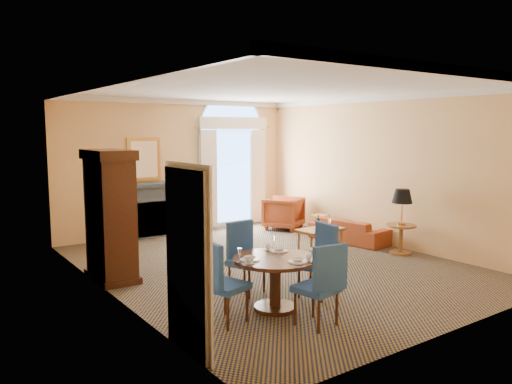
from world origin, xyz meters
TOP-DOWN VIEW (x-y plane):
  - ground at (0.00, 0.00)m, footprint 7.50×7.50m
  - room_envelope at (-0.03, 0.67)m, footprint 6.04×7.52m
  - armoire at (-2.72, 0.80)m, footprint 0.62×1.10m
  - dining_table at (-1.37, -1.90)m, footprint 1.17×1.17m
  - dining_chair_north at (-1.28, -0.99)m, footprint 0.61×0.61m
  - dining_chair_south at (-1.27, -2.74)m, footprint 0.56×0.56m
  - dining_chair_east at (-0.43, -1.80)m, footprint 0.62×0.62m
  - dining_chair_west at (-2.26, -1.91)m, footprint 0.60×0.60m
  - sofa at (2.55, 0.53)m, footprint 0.94×1.87m
  - armchair at (2.26, 2.53)m, footprint 1.20×1.21m
  - coffee_table at (1.37, 0.18)m, footprint 0.99×0.59m
  - side_table at (2.60, -0.85)m, footprint 0.59×0.59m

SIDE VIEW (x-z plane):
  - ground at x=0.00m, z-range 0.00..0.00m
  - sofa at x=2.55m, z-range 0.00..0.52m
  - armchair at x=2.26m, z-range 0.00..0.81m
  - coffee_table at x=1.37m, z-range 0.05..0.84m
  - dining_table at x=-1.37m, z-range 0.07..1.01m
  - dining_chair_north at x=-1.28m, z-range 0.07..1.15m
  - dining_chair_south at x=-1.27m, z-range 0.07..1.15m
  - dining_chair_east at x=-0.43m, z-range 0.07..1.15m
  - dining_chair_west at x=-2.26m, z-range 0.07..1.15m
  - side_table at x=2.60m, z-range 0.19..1.47m
  - armoire at x=-2.72m, z-range -0.04..2.11m
  - room_envelope at x=-0.03m, z-range 0.78..4.23m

